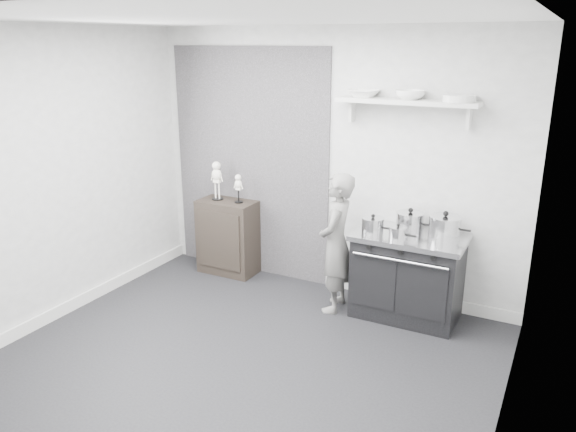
% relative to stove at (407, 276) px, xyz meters
% --- Properties ---
extents(ground, '(4.00, 4.00, 0.00)m').
position_rel_stove_xyz_m(ground, '(-0.97, -1.48, -0.42)').
color(ground, black).
rests_on(ground, ground).
extents(room_shell, '(4.02, 3.62, 2.71)m').
position_rel_stove_xyz_m(room_shell, '(-1.06, -1.33, 1.22)').
color(room_shell, '#A9A9A6').
rests_on(room_shell, ground).
extents(wall_shelf, '(1.30, 0.26, 0.24)m').
position_rel_stove_xyz_m(wall_shelf, '(-0.17, 0.20, 1.59)').
color(wall_shelf, silver).
rests_on(wall_shelf, room_shell).
extents(stove, '(1.03, 0.64, 0.82)m').
position_rel_stove_xyz_m(stove, '(0.00, 0.00, 0.00)').
color(stove, black).
rests_on(stove, ground).
extents(side_cabinet, '(0.65, 0.38, 0.85)m').
position_rel_stove_xyz_m(side_cabinet, '(-2.11, 0.13, 0.01)').
color(side_cabinet, black).
rests_on(side_cabinet, ground).
extents(child, '(0.39, 0.54, 1.38)m').
position_rel_stove_xyz_m(child, '(-0.67, -0.18, 0.27)').
color(child, slate).
rests_on(child, ground).
extents(pot_front_left, '(0.30, 0.21, 0.19)m').
position_rel_stove_xyz_m(pot_front_left, '(-0.33, -0.11, 0.49)').
color(pot_front_left, '#BDBDBF').
rests_on(pot_front_left, stove).
extents(pot_back_left, '(0.35, 0.27, 0.23)m').
position_rel_stove_xyz_m(pot_back_left, '(-0.04, 0.12, 0.50)').
color(pot_back_left, '#BDBDBF').
rests_on(pot_back_left, stove).
extents(pot_back_right, '(0.38, 0.30, 0.25)m').
position_rel_stove_xyz_m(pot_back_right, '(0.29, 0.10, 0.51)').
color(pot_back_right, '#BDBDBF').
rests_on(pot_back_right, stove).
extents(pot_front_center, '(0.25, 0.16, 0.15)m').
position_rel_stove_xyz_m(pot_front_center, '(-0.07, -0.17, 0.47)').
color(pot_front_center, '#BDBDBF').
rests_on(pot_front_center, stove).
extents(skeleton_full, '(0.14, 0.09, 0.50)m').
position_rel_stove_xyz_m(skeleton_full, '(-2.24, 0.13, 0.68)').
color(skeleton_full, white).
rests_on(skeleton_full, side_cabinet).
extents(skeleton_torso, '(0.10, 0.07, 0.36)m').
position_rel_stove_xyz_m(skeleton_torso, '(-1.96, 0.13, 0.61)').
color(skeleton_torso, white).
rests_on(skeleton_torso, side_cabinet).
extents(bowl_large, '(0.29, 0.29, 0.07)m').
position_rel_stove_xyz_m(bowl_large, '(-0.58, 0.19, 1.66)').
color(bowl_large, white).
rests_on(bowl_large, wall_shelf).
extents(bowl_small, '(0.27, 0.27, 0.08)m').
position_rel_stove_xyz_m(bowl_small, '(-0.14, 0.19, 1.67)').
color(bowl_small, white).
rests_on(bowl_small, wall_shelf).
extents(plate_stack, '(0.28, 0.28, 0.06)m').
position_rel_stove_xyz_m(plate_stack, '(0.30, 0.19, 1.65)').
color(plate_stack, silver).
rests_on(plate_stack, wall_shelf).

